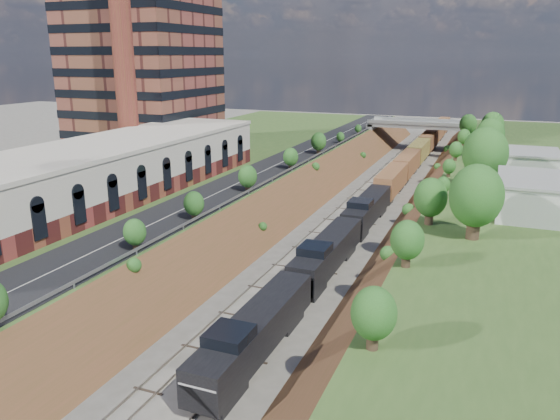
# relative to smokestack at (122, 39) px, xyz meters

# --- Properties ---
(platform_left) EXTENTS (44.00, 180.00, 5.00)m
(platform_left) POSITION_rel_smokestack_xyz_m (3.00, 4.00, -22.50)
(platform_left) COLOR #3A5B25
(platform_left) RESTS_ON ground
(embankment_left) EXTENTS (10.00, 180.00, 10.00)m
(embankment_left) POSITION_rel_smokestack_xyz_m (25.00, 4.00, -25.00)
(embankment_left) COLOR brown
(embankment_left) RESTS_ON ground
(embankment_right) EXTENTS (10.00, 180.00, 10.00)m
(embankment_right) POSITION_rel_smokestack_xyz_m (47.00, 4.00, -25.00)
(embankment_right) COLOR brown
(embankment_right) RESTS_ON ground
(rail_left_track) EXTENTS (1.58, 180.00, 0.18)m
(rail_left_track) POSITION_rel_smokestack_xyz_m (33.40, 4.00, -24.91)
(rail_left_track) COLOR gray
(rail_left_track) RESTS_ON ground
(rail_right_track) EXTENTS (1.58, 180.00, 0.18)m
(rail_right_track) POSITION_rel_smokestack_xyz_m (38.60, 4.00, -24.91)
(rail_right_track) COLOR gray
(rail_right_track) RESTS_ON ground
(road) EXTENTS (8.00, 180.00, 0.10)m
(road) POSITION_rel_smokestack_xyz_m (20.50, 4.00, -19.95)
(road) COLOR black
(road) RESTS_ON platform_left
(guardrail) EXTENTS (0.10, 171.00, 0.70)m
(guardrail) POSITION_rel_smokestack_xyz_m (24.60, 3.80, -19.45)
(guardrail) COLOR #99999E
(guardrail) RESTS_ON platform_left
(commercial_building) EXTENTS (14.30, 62.30, 7.00)m
(commercial_building) POSITION_rel_smokestack_xyz_m (8.00, -18.00, -16.49)
(commercial_building) COLOR maroon
(commercial_building) RESTS_ON platform_left
(smokestack) EXTENTS (3.20, 3.20, 40.00)m
(smokestack) POSITION_rel_smokestack_xyz_m (0.00, 0.00, 0.00)
(smokestack) COLOR maroon
(smokestack) RESTS_ON platform_left
(overpass) EXTENTS (24.50, 8.30, 7.40)m
(overpass) POSITION_rel_smokestack_xyz_m (36.00, 66.00, -20.08)
(overpass) COLOR gray
(overpass) RESTS_ON ground
(white_building_near) EXTENTS (9.00, 12.00, 4.00)m
(white_building_near) POSITION_rel_smokestack_xyz_m (59.50, -4.00, -18.00)
(white_building_near) COLOR silver
(white_building_near) RESTS_ON platform_right
(white_building_far) EXTENTS (8.00, 10.00, 3.60)m
(white_building_far) POSITION_rel_smokestack_xyz_m (59.00, 18.00, -18.20)
(white_building_far) COLOR silver
(white_building_far) RESTS_ON platform_right
(tree_right_large) EXTENTS (5.25, 5.25, 7.61)m
(tree_right_large) POSITION_rel_smokestack_xyz_m (53.00, -16.00, -15.62)
(tree_right_large) COLOR #473323
(tree_right_large) RESTS_ON platform_right
(tree_left_crest) EXTENTS (2.45, 2.45, 3.55)m
(tree_left_crest) POSITION_rel_smokestack_xyz_m (24.20, -36.00, -17.96)
(tree_left_crest) COLOR #473323
(tree_left_crest) RESTS_ON platform_left
(freight_train) EXTENTS (2.95, 150.72, 4.55)m
(freight_train) POSITION_rel_smokestack_xyz_m (38.60, 32.46, -22.45)
(freight_train) COLOR black
(freight_train) RESTS_ON ground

